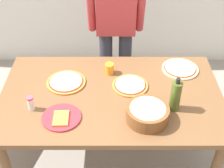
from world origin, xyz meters
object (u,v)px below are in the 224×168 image
(pizza_second_cooked, at_px, (67,82))
(plate_with_slice, at_px, (62,117))
(pizza_cooked_on_tray, at_px, (131,85))
(person_cook, at_px, (117,22))
(olive_oil_bottle, at_px, (176,96))
(salt_shaker, at_px, (32,103))
(dining_table, at_px, (112,103))
(popcorn_bowl, at_px, (148,112))
(pizza_raw_on_board, at_px, (181,69))
(cup_orange, at_px, (110,69))

(pizza_second_cooked, height_order, plate_with_slice, plate_with_slice)
(pizza_cooked_on_tray, bearing_deg, person_cook, 98.56)
(olive_oil_bottle, bearing_deg, pizza_cooked_on_tray, 139.94)
(pizza_cooked_on_tray, distance_m, pizza_second_cooked, 0.48)
(salt_shaker, bearing_deg, pizza_cooked_on_tray, 20.04)
(dining_table, height_order, pizza_second_cooked, pizza_second_cooked)
(person_cook, bearing_deg, popcorn_bowl, -79.06)
(popcorn_bowl, bearing_deg, plate_with_slice, 179.37)
(dining_table, xyz_separation_m, popcorn_bowl, (0.23, -0.26, 0.15))
(popcorn_bowl, distance_m, salt_shaker, 0.78)
(person_cook, xyz_separation_m, pizza_raw_on_board, (0.51, -0.46, -0.17))
(dining_table, relative_size, pizza_cooked_on_tray, 6.01)
(pizza_raw_on_board, xyz_separation_m, pizza_second_cooked, (-0.89, -0.17, 0.00))
(person_cook, relative_size, plate_with_slice, 6.23)
(person_cook, bearing_deg, plate_with_slice, -110.00)
(plate_with_slice, xyz_separation_m, popcorn_bowl, (0.56, -0.01, 0.05))
(cup_orange, bearing_deg, person_cook, 84.05)
(dining_table, distance_m, pizza_cooked_on_tray, 0.19)
(cup_orange, bearing_deg, popcorn_bowl, -63.88)
(pizza_raw_on_board, relative_size, plate_with_slice, 1.11)
(dining_table, bearing_deg, pizza_raw_on_board, 28.44)
(olive_oil_bottle, distance_m, cup_orange, 0.60)
(cup_orange, height_order, salt_shaker, salt_shaker)
(plate_with_slice, xyz_separation_m, olive_oil_bottle, (0.75, 0.10, 0.11))
(plate_with_slice, distance_m, salt_shaker, 0.23)
(person_cook, xyz_separation_m, olive_oil_bottle, (0.39, -0.91, -0.07))
(pizza_cooked_on_tray, relative_size, popcorn_bowl, 0.95)
(salt_shaker, bearing_deg, popcorn_bowl, -6.98)
(pizza_raw_on_board, bearing_deg, salt_shaker, -157.17)
(salt_shaker, bearing_deg, pizza_second_cooked, 55.24)
(person_cook, bearing_deg, olive_oil_bottle, -66.99)
(cup_orange, relative_size, salt_shaker, 0.80)
(dining_table, relative_size, olive_oil_bottle, 6.25)
(olive_oil_bottle, height_order, cup_orange, olive_oil_bottle)
(dining_table, bearing_deg, pizza_cooked_on_tray, 31.77)
(popcorn_bowl, relative_size, olive_oil_bottle, 1.09)
(dining_table, height_order, pizza_raw_on_board, pizza_raw_on_board)
(person_cook, height_order, salt_shaker, person_cook)
(pizza_cooked_on_tray, bearing_deg, popcorn_bowl, -74.53)
(person_cook, distance_m, olive_oil_bottle, 0.99)
(pizza_cooked_on_tray, xyz_separation_m, popcorn_bowl, (0.09, -0.34, 0.05))
(plate_with_slice, distance_m, cup_orange, 0.59)
(olive_oil_bottle, height_order, salt_shaker, olive_oil_bottle)
(olive_oil_bottle, distance_m, salt_shaker, 0.97)
(cup_orange, bearing_deg, olive_oil_bottle, -42.63)
(cup_orange, bearing_deg, dining_table, -86.96)
(plate_with_slice, bearing_deg, olive_oil_bottle, 7.29)
(dining_table, bearing_deg, cup_orange, 93.04)
(popcorn_bowl, height_order, salt_shaker, popcorn_bowl)
(salt_shaker, bearing_deg, person_cook, 57.78)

